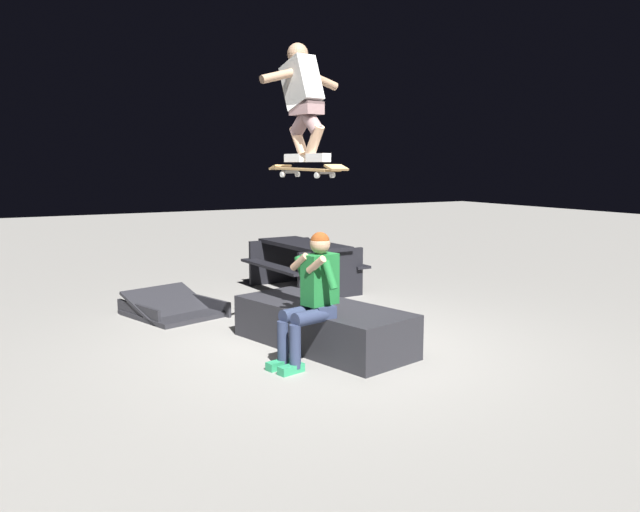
{
  "coord_description": "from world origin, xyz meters",
  "views": [
    {
      "loc": [
        -5.77,
        3.31,
        1.94
      ],
      "look_at": [
        -0.46,
        0.3,
        1.06
      ],
      "focal_mm": 35.63,
      "sensor_mm": 36.0,
      "label": 1
    }
  ],
  "objects_px": {
    "person_sitting_on_ledge": "(312,292)",
    "skateboard": "(307,170)",
    "picnic_table_back": "(304,258)",
    "ledge_box_main": "(323,326)",
    "kicker_ramp": "(174,311)",
    "skater_airborne": "(303,97)"
  },
  "relations": [
    {
      "from": "person_sitting_on_ledge",
      "to": "skateboard",
      "type": "bearing_deg",
      "value": -1.88
    },
    {
      "from": "person_sitting_on_ledge",
      "to": "picnic_table_back",
      "type": "xyz_separation_m",
      "value": [
        3.29,
        -1.66,
        -0.21
      ]
    },
    {
      "from": "ledge_box_main",
      "to": "kicker_ramp",
      "type": "relative_size",
      "value": 1.57
    },
    {
      "from": "person_sitting_on_ledge",
      "to": "picnic_table_back",
      "type": "relative_size",
      "value": 0.73
    },
    {
      "from": "ledge_box_main",
      "to": "kicker_ramp",
      "type": "height_order",
      "value": "ledge_box_main"
    },
    {
      "from": "skateboard",
      "to": "kicker_ramp",
      "type": "xyz_separation_m",
      "value": [
        2.52,
        0.61,
        -1.83
      ]
    },
    {
      "from": "ledge_box_main",
      "to": "person_sitting_on_ledge",
      "type": "bearing_deg",
      "value": 140.46
    },
    {
      "from": "kicker_ramp",
      "to": "picnic_table_back",
      "type": "relative_size",
      "value": 0.75
    },
    {
      "from": "skater_airborne",
      "to": "picnic_table_back",
      "type": "height_order",
      "value": "skater_airborne"
    },
    {
      "from": "person_sitting_on_ledge",
      "to": "kicker_ramp",
      "type": "distance_m",
      "value": 2.78
    },
    {
      "from": "skateboard",
      "to": "skater_airborne",
      "type": "height_order",
      "value": "skater_airborne"
    },
    {
      "from": "person_sitting_on_ledge",
      "to": "picnic_table_back",
      "type": "height_order",
      "value": "person_sitting_on_ledge"
    },
    {
      "from": "skateboard",
      "to": "picnic_table_back",
      "type": "height_order",
      "value": "skateboard"
    },
    {
      "from": "ledge_box_main",
      "to": "person_sitting_on_ledge",
      "type": "xyz_separation_m",
      "value": [
        -0.46,
        0.38,
        0.48
      ]
    },
    {
      "from": "ledge_box_main",
      "to": "skateboard",
      "type": "distance_m",
      "value": 1.74
    },
    {
      "from": "person_sitting_on_ledge",
      "to": "skater_airborne",
      "type": "bearing_deg",
      "value": 1.6
    },
    {
      "from": "skater_airborne",
      "to": "picnic_table_back",
      "type": "relative_size",
      "value": 0.63
    },
    {
      "from": "skater_airborne",
      "to": "kicker_ramp",
      "type": "height_order",
      "value": "skater_airborne"
    },
    {
      "from": "kicker_ramp",
      "to": "skater_airborne",
      "type": "bearing_deg",
      "value": -166.38
    },
    {
      "from": "kicker_ramp",
      "to": "picnic_table_back",
      "type": "distance_m",
      "value": 2.39
    },
    {
      "from": "ledge_box_main",
      "to": "skater_airborne",
      "type": "height_order",
      "value": "skater_airborne"
    },
    {
      "from": "ledge_box_main",
      "to": "picnic_table_back",
      "type": "relative_size",
      "value": 1.17
    }
  ]
}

